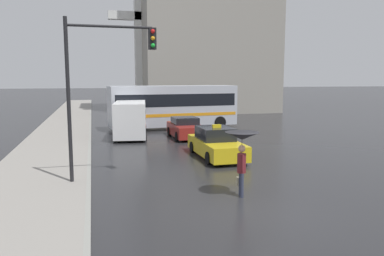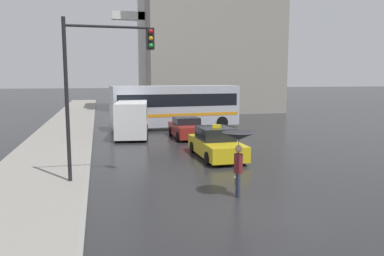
% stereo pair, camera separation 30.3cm
% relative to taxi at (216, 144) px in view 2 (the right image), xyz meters
% --- Properties ---
extents(ground_plane, '(300.00, 300.00, 0.00)m').
position_rel_taxi_xyz_m(ground_plane, '(-1.44, -7.83, -0.68)').
color(ground_plane, '#262628').
extents(sidewalk_corner, '(4.08, 120.00, 0.13)m').
position_rel_taxi_xyz_m(sidewalk_corner, '(-8.08, -7.83, -0.62)').
color(sidewalk_corner, gray).
rests_on(sidewalk_corner, ground_plane).
extents(taxi, '(1.91, 4.62, 1.67)m').
position_rel_taxi_xyz_m(taxi, '(0.00, 0.00, 0.00)').
color(taxi, gold).
rests_on(taxi, ground_plane).
extents(sedan_red, '(1.91, 4.04, 1.36)m').
position_rel_taxi_xyz_m(sedan_red, '(0.02, 6.47, -0.04)').
color(sedan_red, maroon).
rests_on(sedan_red, ground_plane).
extents(ambulance_van, '(2.69, 5.56, 2.39)m').
position_rel_taxi_xyz_m(ambulance_van, '(-3.50, 7.78, 0.64)').
color(ambulance_van, white).
rests_on(ambulance_van, ground_plane).
extents(city_bus, '(10.18, 3.35, 3.38)m').
position_rel_taxi_xyz_m(city_bus, '(0.23, 11.31, 1.19)').
color(city_bus, '#B2B7C1').
rests_on(city_bus, ground_plane).
extents(pedestrian_with_umbrella, '(1.14, 1.14, 2.19)m').
position_rel_taxi_xyz_m(pedestrian_with_umbrella, '(-1.22, -6.26, 1.13)').
color(pedestrian_with_umbrella, '#2D3347').
rests_on(pedestrian_with_umbrella, ground_plane).
extents(traffic_light, '(3.32, 0.38, 6.14)m').
position_rel_taxi_xyz_m(traffic_light, '(-5.56, -3.31, 3.54)').
color(traffic_light, black).
rests_on(traffic_light, ground_plane).
extents(building_tower_near, '(15.53, 10.18, 25.80)m').
position_rel_taxi_xyz_m(building_tower_near, '(7.45, 26.24, 12.22)').
color(building_tower_near, gray).
rests_on(building_tower_near, ground_plane).
extents(monument_cross, '(6.67, 0.90, 15.16)m').
position_rel_taxi_xyz_m(monument_cross, '(-0.63, 25.89, 7.91)').
color(monument_cross, white).
rests_on(monument_cross, ground_plane).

